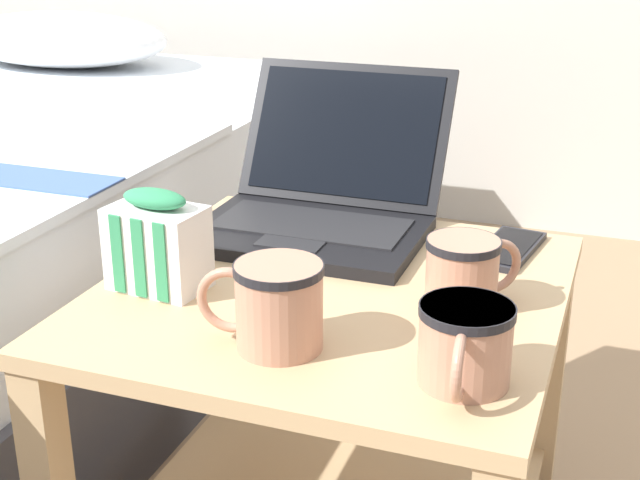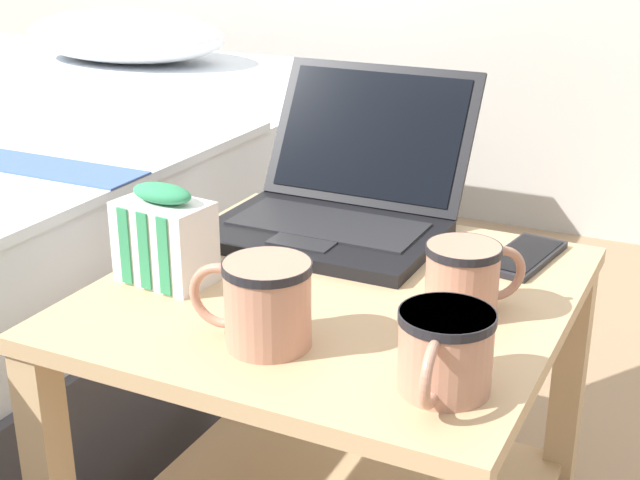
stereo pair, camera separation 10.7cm
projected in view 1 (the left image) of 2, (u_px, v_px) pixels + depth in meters
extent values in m
ellipsoid|color=white|center=(61.00, 39.00, 2.36)|extent=(0.61, 0.36, 0.14)
cube|color=tan|center=(332.00, 295.00, 1.14)|extent=(0.57, 0.59, 0.02)
cube|color=tan|center=(240.00, 335.00, 1.54)|extent=(0.04, 0.04, 0.44)
cube|color=tan|center=(547.00, 388.00, 1.37)|extent=(0.04, 0.04, 0.44)
cube|color=black|center=(307.00, 234.00, 1.29)|extent=(0.33, 0.23, 0.02)
cube|color=#232326|center=(311.00, 224.00, 1.30)|extent=(0.28, 0.13, 0.00)
cube|color=#232326|center=(291.00, 243.00, 1.23)|extent=(0.09, 0.05, 0.00)
cube|color=black|center=(346.00, 134.00, 1.40)|extent=(0.33, 0.12, 0.20)
cube|color=black|center=(345.00, 133.00, 1.40)|extent=(0.29, 0.10, 0.18)
cube|color=black|center=(319.00, 146.00, 1.42)|extent=(0.02, 0.02, 0.04)
cube|color=green|center=(352.00, 131.00, 1.41)|extent=(0.04, 0.02, 0.04)
cube|color=red|center=(370.00, 175.00, 1.38)|extent=(0.04, 0.02, 0.03)
cylinder|color=tan|center=(465.00, 344.00, 0.90)|extent=(0.09, 0.09, 0.09)
cylinder|color=black|center=(467.00, 310.00, 0.89)|extent=(0.10, 0.10, 0.01)
cylinder|color=black|center=(467.00, 319.00, 0.89)|extent=(0.09, 0.09, 0.01)
torus|color=tan|center=(459.00, 367.00, 0.85)|extent=(0.02, 0.07, 0.07)
cylinder|color=tan|center=(277.00, 306.00, 0.97)|extent=(0.10, 0.10, 0.10)
cylinder|color=black|center=(277.00, 268.00, 0.95)|extent=(0.10, 0.10, 0.01)
cylinder|color=black|center=(277.00, 276.00, 0.96)|extent=(0.09, 0.09, 0.01)
torus|color=tan|center=(231.00, 300.00, 0.98)|extent=(0.08, 0.02, 0.08)
cylinder|color=tan|center=(462.00, 273.00, 1.07)|extent=(0.09, 0.09, 0.09)
cylinder|color=black|center=(464.00, 244.00, 1.06)|extent=(0.09, 0.09, 0.01)
cylinder|color=black|center=(463.00, 251.00, 1.06)|extent=(0.08, 0.08, 0.01)
torus|color=tan|center=(496.00, 266.00, 1.08)|extent=(0.06, 0.05, 0.07)
cube|color=white|center=(158.00, 248.00, 1.12)|extent=(0.13, 0.09, 0.11)
cube|color=#338C59|center=(117.00, 254.00, 1.10)|extent=(0.02, 0.00, 0.10)
cube|color=#338C59|center=(139.00, 259.00, 1.08)|extent=(0.02, 0.00, 0.10)
cube|color=#338C59|center=(161.00, 263.00, 1.07)|extent=(0.02, 0.00, 0.10)
ellipsoid|color=#338C59|center=(154.00, 199.00, 1.09)|extent=(0.09, 0.05, 0.02)
cube|color=black|center=(508.00, 249.00, 1.25)|extent=(0.09, 0.16, 0.01)
cube|color=black|center=(508.00, 245.00, 1.25)|extent=(0.08, 0.15, 0.00)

